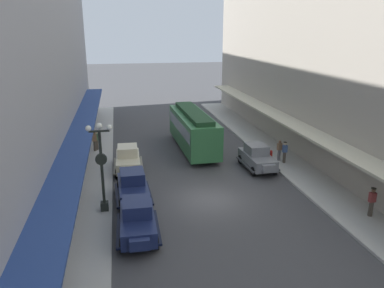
{
  "coord_description": "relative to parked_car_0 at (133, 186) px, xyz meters",
  "views": [
    {
      "loc": [
        -5.28,
        -20.62,
        10.08
      ],
      "look_at": [
        0.0,
        6.0,
        1.8
      ],
      "focal_mm": 35.1,
      "sensor_mm": 36.0,
      "label": 1
    }
  ],
  "objects": [
    {
      "name": "pedestrian_4",
      "position": [
        -2.6,
        10.44,
        0.05
      ],
      "size": [
        0.36,
        0.24,
        1.64
      ],
      "color": "#4C4238",
      "rests_on": "sidewalk_left"
    },
    {
      "name": "sidewalk_left",
      "position": [
        -2.79,
        -0.85,
        -0.87
      ],
      "size": [
        3.0,
        60.0,
        0.15
      ],
      "primitive_type": "cube",
      "color": "#B7B5AD",
      "rests_on": "ground"
    },
    {
      "name": "fire_hydrant",
      "position": [
        11.06,
        4.97,
        -0.38
      ],
      "size": [
        0.24,
        0.24,
        0.82
      ],
      "color": "#B21E19",
      "rests_on": "sidewalk_right"
    },
    {
      "name": "parked_car_0",
      "position": [
        0.0,
        0.0,
        0.0
      ],
      "size": [
        2.23,
        4.29,
        1.84
      ],
      "color": "#19234C",
      "rests_on": "ground"
    },
    {
      "name": "building_row_right",
      "position": [
        14.95,
        -0.85,
        9.13
      ],
      "size": [
        4.3,
        60.0,
        20.15
      ],
      "color": "#B2A899",
      "rests_on": "ground"
    },
    {
      "name": "streetcar",
      "position": [
        5.64,
        9.31,
        0.96
      ],
      "size": [
        2.75,
        9.66,
        3.46
      ],
      "color": "#33723F",
      "rests_on": "ground"
    },
    {
      "name": "lamp_post_with_clock",
      "position": [
        -1.69,
        -1.34,
        2.04
      ],
      "size": [
        1.42,
        0.44,
        5.16
      ],
      "color": "black",
      "rests_on": "sidewalk_left"
    },
    {
      "name": "pedestrian_2",
      "position": [
        11.69,
        4.82,
        0.05
      ],
      "size": [
        0.36,
        0.24,
        1.64
      ],
      "color": "slate",
      "rests_on": "sidewalk_right"
    },
    {
      "name": "parked_car_3",
      "position": [
        -0.12,
        5.22,
        0.0
      ],
      "size": [
        2.22,
        4.29,
        1.84
      ],
      "color": "beige",
      "rests_on": "ground"
    },
    {
      "name": "parked_car_2",
      "position": [
        9.44,
        3.75,
        0.0
      ],
      "size": [
        2.22,
        4.29,
        1.84
      ],
      "color": "slate",
      "rests_on": "ground"
    },
    {
      "name": "parked_car_1",
      "position": [
        0.04,
        -4.26,
        0.0
      ],
      "size": [
        2.2,
        4.28,
        1.84
      ],
      "color": "#19234C",
      "rests_on": "ground"
    },
    {
      "name": "pedestrian_3",
      "position": [
        11.85,
        4.2,
        0.07
      ],
      "size": [
        0.36,
        0.28,
        1.67
      ],
      "color": "#4C4238",
      "rests_on": "sidewalk_right"
    },
    {
      "name": "sidewalk_right",
      "position": [
        12.21,
        -0.85,
        -0.87
      ],
      "size": [
        3.0,
        60.0,
        0.15
      ],
      "primitive_type": "cube",
      "color": "#B7B5AD",
      "rests_on": "ground"
    },
    {
      "name": "ground_plane",
      "position": [
        4.71,
        -0.85,
        -0.94
      ],
      "size": [
        200.0,
        200.0,
        0.0
      ],
      "primitive_type": "plane",
      "color": "#424244"
    },
    {
      "name": "pedestrian_0",
      "position": [
        12.83,
        -4.93,
        0.07
      ],
      "size": [
        0.36,
        0.28,
        1.67
      ],
      "color": "#4C4238",
      "rests_on": "sidewalk_right"
    },
    {
      "name": "pedestrian_1",
      "position": [
        -2.76,
        10.17,
        0.07
      ],
      "size": [
        0.36,
        0.28,
        1.67
      ],
      "color": "#4C4238",
      "rests_on": "sidewalk_left"
    }
  ]
}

